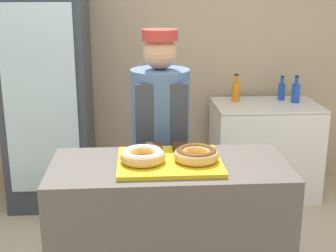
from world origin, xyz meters
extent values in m
cube|color=tan|center=(0.00, 2.13, 1.35)|extent=(8.00, 0.06, 2.70)
cube|color=#4C4742|center=(0.00, 0.00, 0.49)|extent=(1.27, 0.59, 0.98)
cube|color=yellow|center=(0.00, 0.00, 0.99)|extent=(0.54, 0.45, 0.02)
torus|color=tan|center=(-0.14, -0.03, 1.03)|extent=(0.24, 0.24, 0.06)
torus|color=white|center=(-0.14, -0.03, 1.05)|extent=(0.21, 0.21, 0.04)
torus|color=tan|center=(0.14, -0.03, 1.03)|extent=(0.24, 0.24, 0.06)
torus|color=brown|center=(0.14, -0.03, 1.05)|extent=(0.21, 0.21, 0.04)
cube|color=black|center=(-0.08, 0.16, 1.02)|extent=(0.09, 0.09, 0.03)
cube|color=black|center=(0.08, 0.16, 1.02)|extent=(0.09, 0.09, 0.03)
cylinder|color=#4C4C51|center=(-0.01, 0.62, 0.39)|extent=(0.27, 0.27, 0.79)
cylinder|color=#4C6B99|center=(-0.01, 0.62, 1.08)|extent=(0.38, 0.38, 0.59)
cube|color=#383D47|center=(-0.01, 0.45, 0.70)|extent=(0.32, 0.02, 1.24)
sphere|color=tan|center=(-0.01, 0.62, 1.49)|extent=(0.21, 0.21, 0.21)
cylinder|color=#B2332D|center=(-0.01, 0.62, 1.59)|extent=(0.22, 0.22, 0.07)
cube|color=#333842|center=(-0.94, 1.73, 0.96)|extent=(0.71, 0.68, 1.93)
cube|color=silver|center=(-0.94, 1.38, 1.00)|extent=(0.58, 0.02, 1.54)
cube|color=white|center=(1.01, 1.73, 0.43)|extent=(0.94, 0.63, 0.87)
cube|color=gray|center=(1.01, 1.73, 0.85)|extent=(0.94, 0.63, 0.01)
cylinder|color=orange|center=(0.75, 1.85, 0.96)|extent=(0.08, 0.08, 0.18)
cylinder|color=orange|center=(0.75, 1.85, 1.08)|extent=(0.03, 0.03, 0.07)
cylinder|color=black|center=(0.75, 1.85, 1.12)|extent=(0.04, 0.04, 0.01)
cylinder|color=#1E4CB2|center=(1.18, 1.88, 0.95)|extent=(0.06, 0.06, 0.16)
cylinder|color=#1E4CB2|center=(1.18, 1.88, 1.05)|extent=(0.03, 0.03, 0.06)
cylinder|color=black|center=(1.18, 1.88, 1.09)|extent=(0.03, 0.03, 0.01)
cylinder|color=#1E4CB2|center=(1.28, 1.77, 0.95)|extent=(0.08, 0.08, 0.17)
cylinder|color=#1E4CB2|center=(1.28, 1.77, 1.07)|extent=(0.03, 0.03, 0.07)
cylinder|color=black|center=(1.28, 1.77, 1.11)|extent=(0.04, 0.04, 0.01)
camera|label=1|loc=(-0.16, -2.32, 1.87)|focal=50.00mm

